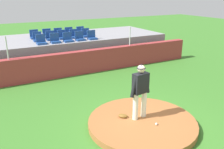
# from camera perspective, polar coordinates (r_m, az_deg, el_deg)

# --- Properties ---
(ground_plane) EXTENTS (60.00, 60.00, 0.00)m
(ground_plane) POSITION_cam_1_polar(r_m,az_deg,el_deg) (7.77, 7.14, -11.95)
(ground_plane) COLOR #3B7928
(pitchers_mound) EXTENTS (3.38, 3.38, 0.20)m
(pitchers_mound) POSITION_cam_1_polar(r_m,az_deg,el_deg) (7.72, 7.17, -11.33)
(pitchers_mound) COLOR #A16032
(pitchers_mound) RESTS_ON ground_plane
(pitcher) EXTENTS (0.78, 0.32, 1.78)m
(pitcher) POSITION_cam_1_polar(r_m,az_deg,el_deg) (7.36, 6.79, -3.10)
(pitcher) COLOR white
(pitcher) RESTS_ON pitchers_mound
(baseball) EXTENTS (0.07, 0.07, 0.07)m
(baseball) POSITION_cam_1_polar(r_m,az_deg,el_deg) (7.46, 10.52, -11.51)
(baseball) COLOR white
(baseball) RESTS_ON pitchers_mound
(fielding_glove) EXTENTS (0.36, 0.35, 0.11)m
(fielding_glove) POSITION_cam_1_polar(r_m,az_deg,el_deg) (7.74, 2.62, -9.82)
(fielding_glove) COLOR brown
(fielding_glove) RESTS_ON pitchers_mound
(brick_barrier) EXTENTS (13.79, 0.40, 1.18)m
(brick_barrier) POSITION_cam_1_polar(r_m,az_deg,el_deg) (12.26, -8.24, 2.76)
(brick_barrier) COLOR #A23436
(brick_barrier) RESTS_ON ground_plane
(fence_post_left) EXTENTS (0.06, 0.06, 1.03)m
(fence_post_left) POSITION_cam_1_polar(r_m,az_deg,el_deg) (11.35, -23.76, 5.79)
(fence_post_left) COLOR silver
(fence_post_left) RESTS_ON brick_barrier
(fence_post_right) EXTENTS (0.06, 0.06, 1.03)m
(fence_post_right) POSITION_cam_1_polar(r_m,az_deg,el_deg) (13.35, 4.28, 9.10)
(fence_post_right) COLOR silver
(fence_post_right) RESTS_ON brick_barrier
(bleacher_platform) EXTENTS (12.57, 4.27, 1.46)m
(bleacher_platform) POSITION_cam_1_polar(r_m,az_deg,el_deg) (14.93, -12.21, 6.00)
(bleacher_platform) COLOR gray
(bleacher_platform) RESTS_ON ground_plane
(stadium_chair_0) EXTENTS (0.48, 0.44, 0.50)m
(stadium_chair_0) POSITION_cam_1_polar(r_m,az_deg,el_deg) (12.90, -16.54, 7.66)
(stadium_chair_0) COLOR navy
(stadium_chair_0) RESTS_ON bleacher_platform
(stadium_chair_1) EXTENTS (0.48, 0.44, 0.50)m
(stadium_chair_1) POSITION_cam_1_polar(r_m,az_deg,el_deg) (13.05, -13.40, 8.04)
(stadium_chair_1) COLOR navy
(stadium_chair_1) RESTS_ON bleacher_platform
(stadium_chair_2) EXTENTS (0.48, 0.44, 0.50)m
(stadium_chair_2) POSITION_cam_1_polar(r_m,az_deg,el_deg) (13.23, -10.47, 8.38)
(stadium_chair_2) COLOR navy
(stadium_chair_2) RESTS_ON bleacher_platform
(stadium_chair_3) EXTENTS (0.48, 0.44, 0.50)m
(stadium_chair_3) POSITION_cam_1_polar(r_m,az_deg,el_deg) (13.48, -7.67, 8.72)
(stadium_chair_3) COLOR navy
(stadium_chair_3) RESTS_ON bleacher_platform
(stadium_chair_4) EXTENTS (0.48, 0.44, 0.50)m
(stadium_chair_4) POSITION_cam_1_polar(r_m,az_deg,el_deg) (13.74, -4.81, 9.02)
(stadium_chair_4) COLOR navy
(stadium_chair_4) RESTS_ON bleacher_platform
(stadium_chair_5) EXTENTS (0.48, 0.44, 0.50)m
(stadium_chair_5) POSITION_cam_1_polar(r_m,az_deg,el_deg) (13.74, -17.29, 8.24)
(stadium_chair_5) COLOR navy
(stadium_chair_5) RESTS_ON bleacher_platform
(stadium_chair_6) EXTENTS (0.48, 0.44, 0.50)m
(stadium_chair_6) POSITION_cam_1_polar(r_m,az_deg,el_deg) (13.93, -14.43, 8.63)
(stadium_chair_6) COLOR navy
(stadium_chair_6) RESTS_ON bleacher_platform
(stadium_chair_7) EXTENTS (0.48, 0.44, 0.50)m
(stadium_chair_7) POSITION_cam_1_polar(r_m,az_deg,el_deg) (14.09, -11.73, 8.94)
(stadium_chair_7) COLOR navy
(stadium_chair_7) RESTS_ON bleacher_platform
(stadium_chair_8) EXTENTS (0.48, 0.44, 0.50)m
(stadium_chair_8) POSITION_cam_1_polar(r_m,az_deg,el_deg) (14.28, -9.01, 9.23)
(stadium_chair_8) COLOR navy
(stadium_chair_8) RESTS_ON bleacher_platform
(stadium_chair_9) EXTENTS (0.48, 0.44, 0.50)m
(stadium_chair_9) POSITION_cam_1_polar(r_m,az_deg,el_deg) (14.55, -6.24, 9.53)
(stadium_chair_9) COLOR navy
(stadium_chair_9) RESTS_ON bleacher_platform
(stadium_chair_10) EXTENTS (0.48, 0.44, 0.50)m
(stadium_chair_10) POSITION_cam_1_polar(r_m,az_deg,el_deg) (14.62, -17.99, 8.77)
(stadium_chair_10) COLOR navy
(stadium_chair_10) RESTS_ON bleacher_platform
(stadium_chair_11) EXTENTS (0.48, 0.44, 0.50)m
(stadium_chair_11) POSITION_cam_1_polar(r_m,az_deg,el_deg) (14.78, -15.18, 9.14)
(stadium_chair_11) COLOR navy
(stadium_chair_11) RESTS_ON bleacher_platform
(stadium_chair_12) EXTENTS (0.48, 0.44, 0.50)m
(stadium_chair_12) POSITION_cam_1_polar(r_m,az_deg,el_deg) (14.93, -12.65, 9.43)
(stadium_chair_12) COLOR navy
(stadium_chair_12) RESTS_ON bleacher_platform
(stadium_chair_13) EXTENTS (0.48, 0.44, 0.50)m
(stadium_chair_13) POSITION_cam_1_polar(r_m,az_deg,el_deg) (15.14, -10.14, 9.72)
(stadium_chair_13) COLOR navy
(stadium_chair_13) RESTS_ON bleacher_platform
(stadium_chair_14) EXTENTS (0.48, 0.44, 0.50)m
(stadium_chair_14) POSITION_cam_1_polar(r_m,az_deg,el_deg) (15.37, -7.45, 9.99)
(stadium_chair_14) COLOR navy
(stadium_chair_14) RESTS_ON bleacher_platform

